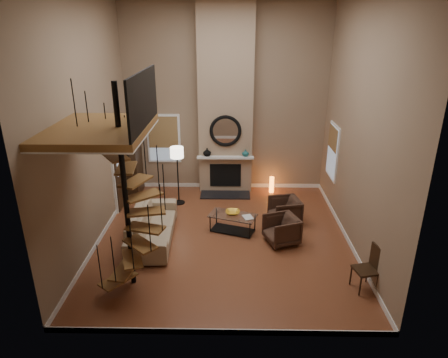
{
  "coord_description": "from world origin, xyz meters",
  "views": [
    {
      "loc": [
        0.16,
        -8.54,
        4.94
      ],
      "look_at": [
        0.0,
        0.4,
        1.4
      ],
      "focal_mm": 31.96,
      "sensor_mm": 36.0,
      "label": 1
    }
  ],
  "objects_px": {
    "sofa": "(152,224)",
    "side_chair": "(370,266)",
    "armchair_near": "(287,210)",
    "floor_lamp": "(177,157)",
    "accent_lamp": "(272,185)",
    "coffee_table": "(233,221)",
    "armchair_far": "(284,229)",
    "hutch": "(133,163)"
  },
  "relations": [
    {
      "from": "coffee_table",
      "to": "hutch",
      "type": "bearing_deg",
      "value": 141.24
    },
    {
      "from": "armchair_near",
      "to": "side_chair",
      "type": "xyz_separation_m",
      "value": [
        1.23,
        -2.77,
        0.17
      ]
    },
    {
      "from": "armchair_far",
      "to": "accent_lamp",
      "type": "xyz_separation_m",
      "value": [
        -0.01,
        3.03,
        -0.1
      ]
    },
    {
      "from": "hutch",
      "to": "coffee_table",
      "type": "height_order",
      "value": "hutch"
    },
    {
      "from": "side_chair",
      "to": "hutch",
      "type": "bearing_deg",
      "value": 140.37
    },
    {
      "from": "floor_lamp",
      "to": "sofa",
      "type": "bearing_deg",
      "value": -100.38
    },
    {
      "from": "sofa",
      "to": "accent_lamp",
      "type": "bearing_deg",
      "value": -49.29
    },
    {
      "from": "sofa",
      "to": "side_chair",
      "type": "bearing_deg",
      "value": -114.16
    },
    {
      "from": "coffee_table",
      "to": "side_chair",
      "type": "distance_m",
      "value": 3.51
    },
    {
      "from": "hutch",
      "to": "accent_lamp",
      "type": "bearing_deg",
      "value": 1.17
    },
    {
      "from": "coffee_table",
      "to": "floor_lamp",
      "type": "distance_m",
      "value": 2.54
    },
    {
      "from": "armchair_near",
      "to": "accent_lamp",
      "type": "distance_m",
      "value": 2.04
    },
    {
      "from": "sofa",
      "to": "armchair_far",
      "type": "xyz_separation_m",
      "value": [
        3.16,
        -0.1,
        -0.04
      ]
    },
    {
      "from": "armchair_near",
      "to": "floor_lamp",
      "type": "xyz_separation_m",
      "value": [
        -2.99,
        1.17,
        1.06
      ]
    },
    {
      "from": "armchair_far",
      "to": "hutch",
      "type": "bearing_deg",
      "value": -144.89
    },
    {
      "from": "armchair_far",
      "to": "floor_lamp",
      "type": "bearing_deg",
      "value": -148.18
    },
    {
      "from": "armchair_near",
      "to": "armchair_far",
      "type": "bearing_deg",
      "value": -23.51
    },
    {
      "from": "accent_lamp",
      "to": "side_chair",
      "type": "height_order",
      "value": "side_chair"
    },
    {
      "from": "hutch",
      "to": "side_chair",
      "type": "bearing_deg",
      "value": -39.63
    },
    {
      "from": "coffee_table",
      "to": "accent_lamp",
      "type": "xyz_separation_m",
      "value": [
        1.21,
        2.51,
        -0.03
      ]
    },
    {
      "from": "armchair_far",
      "to": "coffee_table",
      "type": "distance_m",
      "value": 1.33
    },
    {
      "from": "armchair_far",
      "to": "coffee_table",
      "type": "relative_size",
      "value": 0.57
    },
    {
      "from": "armchair_near",
      "to": "floor_lamp",
      "type": "distance_m",
      "value": 3.38
    },
    {
      "from": "hutch",
      "to": "armchair_near",
      "type": "bearing_deg",
      "value": -23.54
    },
    {
      "from": "hutch",
      "to": "coffee_table",
      "type": "xyz_separation_m",
      "value": [
        3.02,
        -2.42,
        -0.67
      ]
    },
    {
      "from": "side_chair",
      "to": "armchair_near",
      "type": "bearing_deg",
      "value": 114.04
    },
    {
      "from": "coffee_table",
      "to": "side_chair",
      "type": "xyz_separation_m",
      "value": [
        2.66,
        -2.28,
        0.24
      ]
    },
    {
      "from": "coffee_table",
      "to": "floor_lamp",
      "type": "bearing_deg",
      "value": 133.31
    },
    {
      "from": "armchair_near",
      "to": "sofa",
      "type": "bearing_deg",
      "value": -86.86
    },
    {
      "from": "hutch",
      "to": "floor_lamp",
      "type": "relative_size",
      "value": 1.12
    },
    {
      "from": "coffee_table",
      "to": "armchair_near",
      "type": "bearing_deg",
      "value": 18.81
    },
    {
      "from": "sofa",
      "to": "accent_lamp",
      "type": "relative_size",
      "value": 4.9
    },
    {
      "from": "sofa",
      "to": "armchair_near",
      "type": "height_order",
      "value": "sofa"
    },
    {
      "from": "armchair_far",
      "to": "accent_lamp",
      "type": "distance_m",
      "value": 3.03
    },
    {
      "from": "armchair_far",
      "to": "side_chair",
      "type": "relative_size",
      "value": 0.79
    },
    {
      "from": "hutch",
      "to": "sofa",
      "type": "relative_size",
      "value": 0.78
    },
    {
      "from": "floor_lamp",
      "to": "accent_lamp",
      "type": "relative_size",
      "value": 3.41
    },
    {
      "from": "hutch",
      "to": "armchair_near",
      "type": "distance_m",
      "value": 4.88
    },
    {
      "from": "side_chair",
      "to": "sofa",
      "type": "bearing_deg",
      "value": 158.02
    },
    {
      "from": "armchair_far",
      "to": "accent_lamp",
      "type": "bearing_deg",
      "value": 160.06
    },
    {
      "from": "floor_lamp",
      "to": "accent_lamp",
      "type": "bearing_deg",
      "value": 17.08
    },
    {
      "from": "armchair_far",
      "to": "side_chair",
      "type": "height_order",
      "value": "side_chair"
    }
  ]
}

